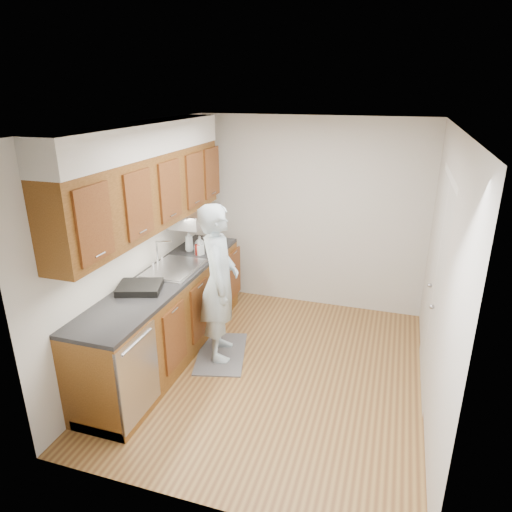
{
  "coord_description": "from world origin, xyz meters",
  "views": [
    {
      "loc": [
        1.06,
        -3.96,
        2.82
      ],
      "look_at": [
        -0.27,
        0.25,
        1.18
      ],
      "focal_mm": 32.0,
      "sensor_mm": 36.0,
      "label": 1
    }
  ],
  "objects": [
    {
      "name": "floor",
      "position": [
        0.0,
        0.0,
        0.0
      ],
      "size": [
        3.5,
        3.5,
        0.0
      ],
      "primitive_type": "plane",
      "color": "olive",
      "rests_on": "ground"
    },
    {
      "name": "ceiling",
      "position": [
        0.0,
        0.0,
        2.5
      ],
      "size": [
        3.5,
        3.5,
        0.0
      ],
      "primitive_type": "plane",
      "rotation": [
        3.14,
        0.0,
        0.0
      ],
      "color": "white",
      "rests_on": "wall_left"
    },
    {
      "name": "wall_left",
      "position": [
        -1.5,
        0.0,
        1.25
      ],
      "size": [
        0.02,
        3.5,
        2.5
      ],
      "primitive_type": "cube",
      "color": "beige",
      "rests_on": "floor"
    },
    {
      "name": "wall_right",
      "position": [
        1.5,
        0.0,
        1.25
      ],
      "size": [
        0.02,
        3.5,
        2.5
      ],
      "primitive_type": "cube",
      "color": "beige",
      "rests_on": "floor"
    },
    {
      "name": "wall_back",
      "position": [
        0.0,
        1.75,
        1.25
      ],
      "size": [
        3.0,
        0.02,
        2.5
      ],
      "primitive_type": "cube",
      "color": "beige",
      "rests_on": "floor"
    },
    {
      "name": "counter",
      "position": [
        -1.2,
        -0.0,
        0.49
      ],
      "size": [
        0.64,
        2.8,
        1.3
      ],
      "color": "brown",
      "rests_on": "floor"
    },
    {
      "name": "upper_cabinets",
      "position": [
        -1.33,
        0.05,
        1.95
      ],
      "size": [
        0.47,
        2.8,
        1.21
      ],
      "color": "brown",
      "rests_on": "wall_left"
    },
    {
      "name": "closet_door",
      "position": [
        1.49,
        0.3,
        1.02
      ],
      "size": [
        0.02,
        1.22,
        2.05
      ],
      "primitive_type": "cube",
      "color": "silver",
      "rests_on": "wall_right"
    },
    {
      "name": "floor_mat",
      "position": [
        -0.64,
        0.13,
        0.01
      ],
      "size": [
        0.72,
        0.97,
        0.02
      ],
      "primitive_type": "cube",
      "rotation": [
        0.0,
        0.0,
        0.25
      ],
      "color": "slate",
      "rests_on": "floor"
    },
    {
      "name": "person",
      "position": [
        -0.64,
        0.13,
        0.99
      ],
      "size": [
        0.65,
        0.8,
        1.95
      ],
      "primitive_type": "imported",
      "rotation": [
        0.0,
        0.0,
        1.89
      ],
      "color": "#A9C1CE",
      "rests_on": "floor_mat"
    },
    {
      "name": "soap_bottle_a",
      "position": [
        -1.29,
        0.78,
        1.07
      ],
      "size": [
        0.13,
        0.13,
        0.26
      ],
      "primitive_type": "imported",
      "rotation": [
        0.0,
        0.0,
        0.39
      ],
      "color": "silver",
      "rests_on": "counter"
    },
    {
      "name": "soap_bottle_b",
      "position": [
        -1.12,
        0.7,
        1.03
      ],
      "size": [
        0.11,
        0.11,
        0.19
      ],
      "primitive_type": "imported",
      "rotation": [
        0.0,
        0.0,
        -0.41
      ],
      "color": "silver",
      "rests_on": "counter"
    },
    {
      "name": "soap_bottle_c",
      "position": [
        -1.22,
        0.92,
        1.02
      ],
      "size": [
        0.17,
        0.17,
        0.16
      ],
      "primitive_type": "imported",
      "rotation": [
        0.0,
        0.0,
        1.02
      ],
      "color": "silver",
      "rests_on": "counter"
    },
    {
      "name": "soda_can",
      "position": [
        -1.14,
        0.69,
        1.0
      ],
      "size": [
        0.08,
        0.08,
        0.13
      ],
      "primitive_type": "cylinder",
      "rotation": [
        0.0,
        0.0,
        0.1
      ],
      "color": "maroon",
      "rests_on": "counter"
    },
    {
      "name": "dish_rack",
      "position": [
        -1.26,
        -0.41,
        0.97
      ],
      "size": [
        0.5,
        0.46,
        0.07
      ],
      "primitive_type": "cube",
      "rotation": [
        0.0,
        0.0,
        0.32
      ],
      "color": "black",
      "rests_on": "counter"
    }
  ]
}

